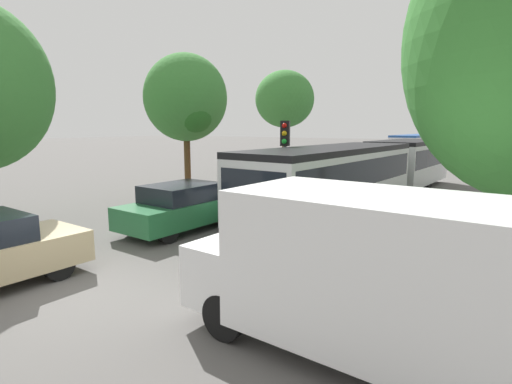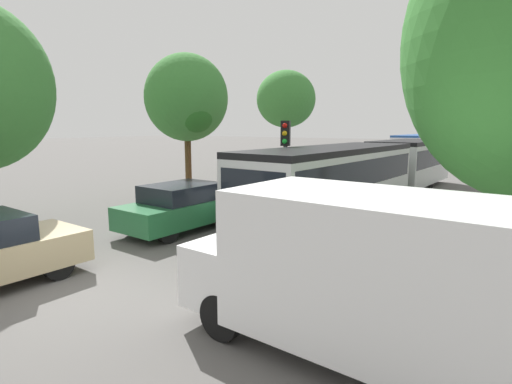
{
  "view_description": "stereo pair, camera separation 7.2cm",
  "coord_description": "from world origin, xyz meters",
  "px_view_note": "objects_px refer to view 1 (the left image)",
  "views": [
    {
      "loc": [
        6.86,
        -4.05,
        3.19
      ],
      "look_at": [
        0.2,
        6.06,
        1.2
      ],
      "focal_mm": 28.0,
      "sensor_mm": 36.0,
      "label": 1
    },
    {
      "loc": [
        6.92,
        -4.01,
        3.19
      ],
      "look_at": [
        0.2,
        6.06,
        1.2
      ],
      "focal_mm": 28.0,
      "sensor_mm": 36.0,
      "label": 2
    }
  ],
  "objects_px": {
    "articulated_bus": "(370,168)",
    "no_entry_sign": "(484,169)",
    "city_bus_rear": "(418,145)",
    "tree_left_far": "(285,99)",
    "queued_car_red": "(273,185)",
    "tree_left_mid": "(187,100)",
    "white_van": "(367,271)",
    "queued_car_navy": "(383,159)",
    "traffic_light": "(285,146)",
    "queued_car_graphite": "(359,164)",
    "queued_car_green": "(184,207)",
    "queued_car_white": "(324,175)"
  },
  "relations": [
    {
      "from": "articulated_bus",
      "to": "no_entry_sign",
      "type": "height_order",
      "value": "no_entry_sign"
    },
    {
      "from": "city_bus_rear",
      "to": "tree_left_far",
      "type": "height_order",
      "value": "tree_left_far"
    },
    {
      "from": "queued_car_red",
      "to": "tree_left_mid",
      "type": "xyz_separation_m",
      "value": [
        -3.71,
        -1.18,
        3.58
      ]
    },
    {
      "from": "articulated_bus",
      "to": "white_van",
      "type": "relative_size",
      "value": 3.29
    },
    {
      "from": "queued_car_navy",
      "to": "white_van",
      "type": "bearing_deg",
      "value": -161.64
    },
    {
      "from": "traffic_light",
      "to": "tree_left_far",
      "type": "distance_m",
      "value": 12.32
    },
    {
      "from": "tree_left_far",
      "to": "white_van",
      "type": "bearing_deg",
      "value": -57.55
    },
    {
      "from": "no_entry_sign",
      "to": "tree_left_far",
      "type": "distance_m",
      "value": 15.25
    },
    {
      "from": "queued_car_graphite",
      "to": "traffic_light",
      "type": "relative_size",
      "value": 1.25
    },
    {
      "from": "queued_car_graphite",
      "to": "city_bus_rear",
      "type": "bearing_deg",
      "value": 2.13
    },
    {
      "from": "no_entry_sign",
      "to": "queued_car_red",
      "type": "bearing_deg",
      "value": -88.72
    },
    {
      "from": "city_bus_rear",
      "to": "tree_left_far",
      "type": "relative_size",
      "value": 1.66
    },
    {
      "from": "tree_left_far",
      "to": "queued_car_graphite",
      "type": "bearing_deg",
      "value": 29.66
    },
    {
      "from": "queued_car_green",
      "to": "tree_left_mid",
      "type": "height_order",
      "value": "tree_left_mid"
    },
    {
      "from": "queued_car_graphite",
      "to": "white_van",
      "type": "height_order",
      "value": "white_van"
    },
    {
      "from": "queued_car_red",
      "to": "tree_left_far",
      "type": "height_order",
      "value": "tree_left_far"
    },
    {
      "from": "queued_car_navy",
      "to": "no_entry_sign",
      "type": "bearing_deg",
      "value": -151.5
    },
    {
      "from": "queued_car_navy",
      "to": "traffic_light",
      "type": "bearing_deg",
      "value": -172.21
    },
    {
      "from": "white_van",
      "to": "traffic_light",
      "type": "xyz_separation_m",
      "value": [
        -5.49,
        7.47,
        1.26
      ]
    },
    {
      "from": "queued_car_green",
      "to": "queued_car_red",
      "type": "bearing_deg",
      "value": 2.59
    },
    {
      "from": "queued_car_graphite",
      "to": "tree_left_mid",
      "type": "distance_m",
      "value": 13.47
    },
    {
      "from": "traffic_light",
      "to": "tree_left_far",
      "type": "xyz_separation_m",
      "value": [
        -5.94,
        10.51,
        2.44
      ]
    },
    {
      "from": "queued_car_red",
      "to": "queued_car_graphite",
      "type": "bearing_deg",
      "value": 3.91
    },
    {
      "from": "no_entry_sign",
      "to": "tree_left_mid",
      "type": "bearing_deg",
      "value": -83.23
    },
    {
      "from": "queued_car_graphite",
      "to": "queued_car_navy",
      "type": "bearing_deg",
      "value": 1.58
    },
    {
      "from": "articulated_bus",
      "to": "queued_car_white",
      "type": "bearing_deg",
      "value": -122.63
    },
    {
      "from": "articulated_bus",
      "to": "queued_car_navy",
      "type": "bearing_deg",
      "value": -162.03
    },
    {
      "from": "tree_left_far",
      "to": "queued_car_white",
      "type": "bearing_deg",
      "value": -39.84
    },
    {
      "from": "city_bus_rear",
      "to": "white_van",
      "type": "relative_size",
      "value": 2.21
    },
    {
      "from": "queued_car_navy",
      "to": "tree_left_far",
      "type": "bearing_deg",
      "value": 152.24
    },
    {
      "from": "queued_car_white",
      "to": "white_van",
      "type": "distance_m",
      "value": 15.74
    },
    {
      "from": "queued_car_navy",
      "to": "traffic_light",
      "type": "relative_size",
      "value": 1.32
    },
    {
      "from": "city_bus_rear",
      "to": "tree_left_mid",
      "type": "bearing_deg",
      "value": 175.97
    },
    {
      "from": "articulated_bus",
      "to": "traffic_light",
      "type": "height_order",
      "value": "traffic_light"
    },
    {
      "from": "city_bus_rear",
      "to": "queued_car_green",
      "type": "bearing_deg",
      "value": -176.9
    },
    {
      "from": "no_entry_sign",
      "to": "tree_left_far",
      "type": "xyz_separation_m",
      "value": [
        -12.14,
        8.7,
        3.06
      ]
    },
    {
      "from": "no_entry_sign",
      "to": "queued_car_navy",
      "type": "bearing_deg",
      "value": -154.41
    },
    {
      "from": "city_bus_rear",
      "to": "queued_car_navy",
      "type": "height_order",
      "value": "city_bus_rear"
    },
    {
      "from": "queued_car_green",
      "to": "queued_car_white",
      "type": "distance_m",
      "value": 10.43
    },
    {
      "from": "white_van",
      "to": "city_bus_rear",
      "type": "bearing_deg",
      "value": -76.27
    },
    {
      "from": "tree_left_mid",
      "to": "articulated_bus",
      "type": "bearing_deg",
      "value": 28.95
    },
    {
      "from": "articulated_bus",
      "to": "no_entry_sign",
      "type": "distance_m",
      "value": 5.07
    },
    {
      "from": "queued_car_white",
      "to": "queued_car_graphite",
      "type": "xyz_separation_m",
      "value": [
        -0.29,
        6.27,
        0.04
      ]
    },
    {
      "from": "queued_car_navy",
      "to": "city_bus_rear",
      "type": "bearing_deg",
      "value": 2.36
    },
    {
      "from": "queued_car_green",
      "to": "queued_car_red",
      "type": "height_order",
      "value": "queued_car_red"
    },
    {
      "from": "tree_left_far",
      "to": "articulated_bus",
      "type": "bearing_deg",
      "value": -38.65
    },
    {
      "from": "articulated_bus",
      "to": "queued_car_red",
      "type": "xyz_separation_m",
      "value": [
        -3.26,
        -2.67,
        -0.68
      ]
    },
    {
      "from": "articulated_bus",
      "to": "traffic_light",
      "type": "relative_size",
      "value": 4.94
    },
    {
      "from": "articulated_bus",
      "to": "queued_car_graphite",
      "type": "bearing_deg",
      "value": -154.0
    },
    {
      "from": "queued_car_white",
      "to": "queued_car_green",
      "type": "bearing_deg",
      "value": -177.75
    }
  ]
}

